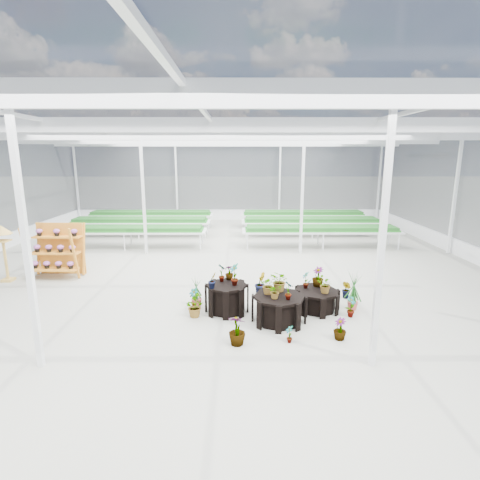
{
  "coord_description": "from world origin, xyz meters",
  "views": [
    {
      "loc": [
        0.57,
        -10.13,
        3.72
      ],
      "look_at": [
        0.63,
        0.6,
        1.3
      ],
      "focal_mm": 28.0,
      "sensor_mm": 36.0,
      "label": 1
    }
  ],
  "objects_px": {
    "plinth_tall": "(227,298)",
    "plinth_low": "(316,300)",
    "shelf_rack": "(56,251)",
    "bird_table": "(5,254)",
    "plinth_mid": "(279,309)"
  },
  "relations": [
    {
      "from": "plinth_mid",
      "to": "plinth_tall",
      "type": "bearing_deg",
      "value": 153.43
    },
    {
      "from": "plinth_low",
      "to": "shelf_rack",
      "type": "distance_m",
      "value": 8.05
    },
    {
      "from": "plinth_mid",
      "to": "shelf_rack",
      "type": "bearing_deg",
      "value": 153.2
    },
    {
      "from": "plinth_mid",
      "to": "bird_table",
      "type": "height_order",
      "value": "bird_table"
    },
    {
      "from": "plinth_tall",
      "to": "plinth_mid",
      "type": "distance_m",
      "value": 1.34
    },
    {
      "from": "plinth_mid",
      "to": "bird_table",
      "type": "bearing_deg",
      "value": 159.81
    },
    {
      "from": "plinth_low",
      "to": "shelf_rack",
      "type": "bearing_deg",
      "value": 160.9
    },
    {
      "from": "shelf_rack",
      "to": "bird_table",
      "type": "distance_m",
      "value": 1.39
    },
    {
      "from": "plinth_tall",
      "to": "plinth_low",
      "type": "distance_m",
      "value": 2.2
    },
    {
      "from": "plinth_low",
      "to": "bird_table",
      "type": "distance_m",
      "value": 9.21
    },
    {
      "from": "plinth_tall",
      "to": "shelf_rack",
      "type": "bearing_deg",
      "value": 153.15
    },
    {
      "from": "plinth_mid",
      "to": "plinth_low",
      "type": "distance_m",
      "value": 1.22
    },
    {
      "from": "shelf_rack",
      "to": "bird_table",
      "type": "bearing_deg",
      "value": -160.0
    },
    {
      "from": "plinth_mid",
      "to": "shelf_rack",
      "type": "distance_m",
      "value": 7.4
    },
    {
      "from": "plinth_tall",
      "to": "plinth_mid",
      "type": "xyz_separation_m",
      "value": [
        1.2,
        -0.6,
        -0.03
      ]
    }
  ]
}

